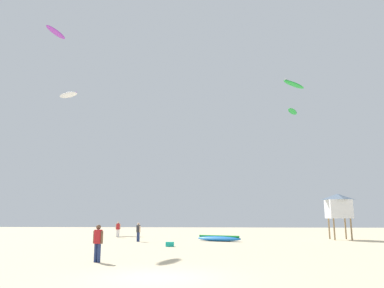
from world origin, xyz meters
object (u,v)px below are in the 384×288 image
kite_grounded_near (219,238)px  kite_aloft_0 (68,95)px  kite_aloft_2 (294,84)px  kite_aloft_4 (56,32)px  lifeguard_tower (338,206)px  person_left (138,231)px  kite_aloft_1 (293,111)px  person_foreground (98,240)px  person_midground (118,228)px  cooler_box (170,244)px

kite_grounded_near → kite_aloft_0: 38.18m
kite_aloft_2 → kite_aloft_4: size_ratio=1.16×
lifeguard_tower → person_left: bearing=-167.6°
kite_grounded_near → lifeguard_tower: 11.80m
kite_aloft_0 → kite_aloft_1: size_ratio=1.15×
person_foreground → person_left: size_ratio=1.09×
kite_grounded_near → kite_aloft_0: size_ratio=1.06×
person_foreground → kite_aloft_1: 39.27m
person_foreground → kite_aloft_0: bearing=-131.3°
kite_aloft_0 → kite_aloft_4: (7.86, -22.62, -1.46)m
lifeguard_tower → kite_grounded_near: bearing=-165.7°
kite_grounded_near → kite_aloft_4: kite_aloft_4 is taller
person_midground → lifeguard_tower: bearing=84.2°
kite_aloft_4 → person_left: bearing=-3.3°
kite_grounded_near → kite_aloft_2: kite_aloft_2 is taller
cooler_box → person_foreground: bearing=-103.6°
person_left → kite_aloft_4: kite_aloft_4 is taller
person_foreground → cooler_box: 9.56m
person_midground → kite_aloft_1: bearing=120.5°
lifeguard_tower → kite_aloft_0: size_ratio=1.05×
person_midground → kite_aloft_1: (20.64, 11.73, 15.29)m
kite_aloft_4 → kite_grounded_near: bearing=2.2°
person_left → kite_aloft_0: 34.80m
person_midground → kite_aloft_2: (18.49, 0.37, 15.09)m
person_foreground → lifeguard_tower: 24.83m
person_midground → kite_aloft_4: (-5.26, -5.95, 18.60)m
lifeguard_tower → person_midground: bearing=173.3°
kite_aloft_1 → kite_aloft_2: 11.56m
kite_grounded_near → kite_aloft_2: bearing=34.5°
kite_grounded_near → lifeguard_tower: (11.11, 2.84, 2.82)m
kite_aloft_2 → kite_aloft_4: kite_aloft_4 is taller
person_midground → person_left: (3.42, -6.45, -0.01)m
kite_aloft_4 → kite_aloft_2: bearing=14.9°
person_left → kite_aloft_4: (-8.68, 0.50, 18.61)m
kite_grounded_near → kite_aloft_0: kite_aloft_0 is taller
kite_aloft_1 → kite_grounded_near: bearing=-121.5°
kite_grounded_near → cooler_box: kite_grounded_near is taller
kite_grounded_near → kite_aloft_1: bearing=58.5°
kite_aloft_0 → kite_aloft_1: kite_aloft_0 is taller
kite_grounded_near → cooler_box: (-3.48, -6.04, -0.07)m
kite_grounded_near → lifeguard_tower: bearing=14.3°
kite_aloft_0 → kite_aloft_1: bearing=-8.3°
person_midground → kite_aloft_2: 23.87m
lifeguard_tower → kite_aloft_1: 19.40m
cooler_box → kite_aloft_1: bearing=58.9°
kite_aloft_1 → kite_aloft_4: bearing=-145.7°
person_foreground → kite_aloft_1: kite_aloft_1 is taller
person_left → cooler_box: person_left is taller
person_left → kite_aloft_1: size_ratio=0.45×
person_midground → person_foreground: bearing=13.0°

